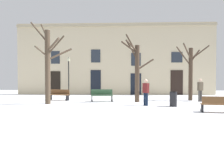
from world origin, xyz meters
TOP-DOWN VIEW (x-y plane):
  - ground_plane at (0.00, 0.00)m, footprint 33.44×33.44m
  - building_facade at (0.01, 9.00)m, footprint 20.90×0.60m
  - tree_left_of_center at (1.82, 1.70)m, footprint 2.48×1.63m
  - tree_right_of_center at (6.13, 3.08)m, footprint 2.67×2.01m
  - tree_center at (-4.27, 0.24)m, footprint 2.74×1.84m
  - streetlamp at (-4.58, 7.39)m, footprint 0.30×0.30m
  - litter_bin at (3.91, -0.76)m, footprint 0.47×0.47m
  - bench_back_to_back_right at (5.71, -3.11)m, footprint 1.83×0.69m
  - bench_facing_shops at (-4.24, 2.72)m, footprint 1.76×0.91m
  - bench_near_center_tree at (-0.78, 2.02)m, footprint 1.69×0.68m
  - person_strolling at (6.57, 2.20)m, footprint 0.44×0.36m
  - person_near_bench at (2.25, -0.42)m, footprint 0.42×0.42m

SIDE VIEW (x-z plane):
  - ground_plane at x=0.00m, z-range 0.00..0.00m
  - bench_back_to_back_right at x=5.71m, z-range 0.02..0.86m
  - bench_facing_shops at x=-4.24m, z-range 0.01..0.87m
  - litter_bin at x=3.91m, z-range 0.00..0.93m
  - bench_near_center_tree at x=-0.78m, z-range 0.01..0.92m
  - person_near_bench at x=2.25m, z-range 0.09..1.79m
  - person_strolling at x=6.57m, z-range 0.10..1.82m
  - tree_right_of_center at x=6.13m, z-range 0.13..4.47m
  - tree_left_of_center at x=1.82m, z-range -0.12..4.80m
  - streetlamp at x=-4.58m, z-range 0.43..4.28m
  - tree_center at x=-4.27m, z-range -0.05..5.54m
  - building_facade at x=0.01m, z-range 0.05..7.58m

